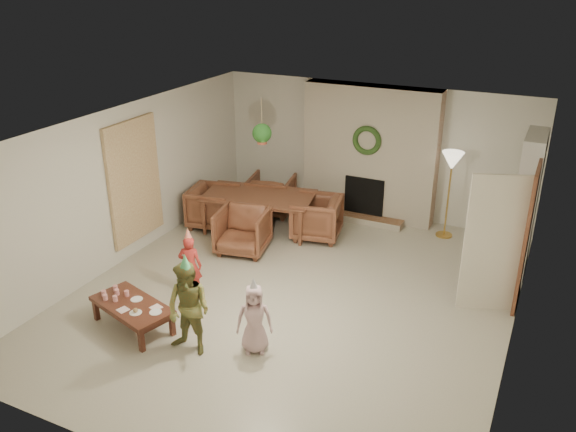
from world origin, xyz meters
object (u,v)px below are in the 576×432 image
Objects in this scene: dining_chair_left at (214,207)px; child_plaid at (189,309)px; dining_chair_far at (272,195)px; dining_chair_right at (316,217)px; child_red at (190,266)px; dining_chair_near at (243,231)px; dining_table at (258,213)px; child_pink at (254,319)px; coffee_table_top at (132,306)px.

child_plaid is (1.80, -3.40, 0.23)m from dining_chair_left.
child_plaid reaches higher than dining_chair_far.
dining_chair_left is 1.93m from dining_chair_right.
child_red is 0.77× the size of child_plaid.
dining_chair_right is (0.90, 1.04, 0.00)m from dining_chair_near.
dining_table is 1.60× the size of child_plaid.
child_pink reaches higher than dining_chair_near.
dining_table is 2.41m from child_red.
dining_chair_right is 0.91× the size of child_pink.
dining_chair_right is at bearing 38.66° from dining_chair_near.
coffee_table_top is (-0.04, -3.45, -0.01)m from dining_table.
dining_chair_far reaches higher than dining_table.
coffee_table_top is at bearing 176.17° from child_plaid.
child_pink is at bearing -73.24° from dining_table.
child_plaid is 0.81m from child_pink.
dining_chair_far is at bearing 90.00° from dining_table.
dining_table is at bearing 90.00° from dining_chair_near.
child_pink is (1.51, -2.36, 0.08)m from dining_chair_near.
dining_chair_near is (0.16, -0.84, 0.04)m from dining_table.
child_red is at bearing 85.18° from dining_chair_far.
dining_chair_near is at bearing 102.46° from coffee_table_top.
dining_chair_near and dining_chair_right have the same top height.
dining_chair_far is 1.38m from dining_chair_right.
child_pink is (2.51, -3.04, 0.08)m from dining_chair_left.
dining_chair_near is at bearing -107.76° from child_red.
dining_chair_left is at bearing 120.61° from coffee_table_top.
dining_chair_near is at bearing -90.00° from dining_table.
child_red is at bearing 125.12° from child_pink.
dining_chair_near is 2.80m from child_pink.
child_red is 1.69m from child_pink.
dining_chair_near is at bearing -135.00° from dining_chair_left.
child_pink is (1.66, -3.20, 0.12)m from dining_table.
dining_table is 2.08× the size of child_red.
dining_chair_near is 0.91× the size of child_pink.
dining_table is at bearing -104.17° from child_red.
dining_chair_far is 0.71× the size of coffee_table_top.
dining_chair_far is at bearing 106.55° from child_plaid.
dining_chair_left is (-0.84, -0.16, 0.04)m from dining_table.
child_red is (1.02, -2.24, 0.09)m from dining_chair_left.
coffee_table_top is at bearing -27.49° from dining_chair_right.
coffee_table_top is 1.08m from child_red.
dining_chair_right is 3.46m from child_pink.
dining_chair_far is 1.00× the size of dining_chair_right.
child_pink is (1.71, 0.25, 0.13)m from coffee_table_top.
dining_table is 2.34× the size of dining_chair_right.
child_plaid is at bearing -84.47° from dining_chair_near.
dining_table is 1.67× the size of coffee_table_top.
dining_chair_right is 2.75m from child_red.
child_red is at bearing -96.54° from dining_table.
child_pink is (0.61, -3.40, 0.08)m from dining_chair_right.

